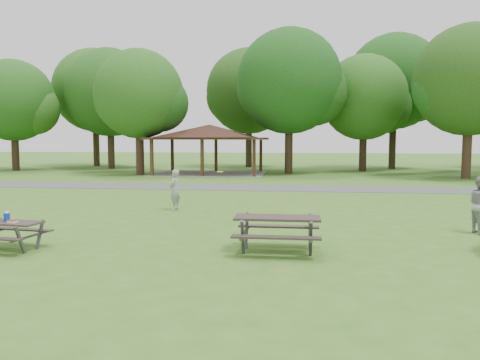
# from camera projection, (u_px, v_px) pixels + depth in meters

# --- Properties ---
(ground) EXTENTS (160.00, 160.00, 0.00)m
(ground) POSITION_uv_depth(u_px,v_px,m) (179.00, 245.00, 11.65)
(ground) COLOR #39661D
(ground) RESTS_ON ground
(asphalt_path) EXTENTS (120.00, 3.20, 0.02)m
(asphalt_path) POSITION_uv_depth(u_px,v_px,m) (246.00, 188.00, 25.47)
(asphalt_path) COLOR #49494B
(asphalt_path) RESTS_ON ground
(pavilion) EXTENTS (8.60, 7.01, 3.76)m
(pavilion) POSITION_uv_depth(u_px,v_px,m) (209.00, 134.00, 35.61)
(pavilion) COLOR #3D2816
(pavilion) RESTS_ON ground
(tree_row_b) EXTENTS (7.14, 6.80, 9.28)m
(tree_row_b) POSITION_uv_depth(u_px,v_px,m) (14.00, 103.00, 39.10)
(tree_row_b) COLOR black
(tree_row_b) RESTS_ON ground
(tree_row_c) EXTENTS (8.19, 7.80, 10.67)m
(tree_row_c) POSITION_uv_depth(u_px,v_px,m) (111.00, 95.00, 41.56)
(tree_row_c) COLOR #322116
(tree_row_c) RESTS_ON ground
(tree_row_d) EXTENTS (6.93, 6.60, 9.27)m
(tree_row_d) POSITION_uv_depth(u_px,v_px,m) (140.00, 97.00, 34.56)
(tree_row_d) COLOR #321E16
(tree_row_d) RESTS_ON ground
(tree_row_e) EXTENTS (8.40, 8.00, 11.02)m
(tree_row_e) POSITION_uv_depth(u_px,v_px,m) (291.00, 84.00, 35.50)
(tree_row_e) COLOR black
(tree_row_e) RESTS_ON ground
(tree_row_f) EXTENTS (7.35, 7.00, 9.55)m
(tree_row_f) POSITION_uv_depth(u_px,v_px,m) (365.00, 100.00, 38.25)
(tree_row_f) COLOR black
(tree_row_f) RESTS_ON ground
(tree_row_g) EXTENTS (7.77, 7.40, 10.25)m
(tree_row_g) POSITION_uv_depth(u_px,v_px,m) (471.00, 83.00, 31.01)
(tree_row_g) COLOR #321F16
(tree_row_g) RESTS_ON ground
(tree_deep_a) EXTENTS (8.40, 8.00, 11.38)m
(tree_deep_a) POSITION_uv_depth(u_px,v_px,m) (96.00, 93.00, 45.36)
(tree_deep_a) COLOR #322216
(tree_deep_a) RESTS_ON ground
(tree_deep_b) EXTENTS (8.40, 8.00, 11.13)m
(tree_deep_b) POSITION_uv_depth(u_px,v_px,m) (250.00, 94.00, 43.91)
(tree_deep_b) COLOR #2E2014
(tree_deep_b) RESTS_ON ground
(tree_deep_c) EXTENTS (8.82, 8.40, 11.90)m
(tree_deep_c) POSITION_uv_depth(u_px,v_px,m) (395.00, 84.00, 41.18)
(tree_deep_c) COLOR black
(tree_deep_c) RESTS_ON ground
(picnic_table_near) EXTENTS (1.76, 1.48, 1.13)m
(picnic_table_near) POSITION_uv_depth(u_px,v_px,m) (1.00, 223.00, 11.14)
(picnic_table_near) COLOR #2E2721
(picnic_table_near) RESTS_ON ground
(picnic_table_middle) EXTENTS (2.00, 1.63, 0.86)m
(picnic_table_middle) POSITION_uv_depth(u_px,v_px,m) (277.00, 225.00, 10.92)
(picnic_table_middle) COLOR #302622
(picnic_table_middle) RESTS_ON ground
(frisbee_in_flight) EXTENTS (0.26, 0.26, 0.02)m
(frisbee_in_flight) POSITION_uv_depth(u_px,v_px,m) (220.00, 172.00, 16.52)
(frisbee_in_flight) COLOR yellow
(frisbee_in_flight) RESTS_ON ground
(frisbee_thrower) EXTENTS (0.41, 0.58, 1.52)m
(frisbee_thrower) POSITION_uv_depth(u_px,v_px,m) (175.00, 190.00, 17.40)
(frisbee_thrower) COLOR gray
(frisbee_thrower) RESTS_ON ground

